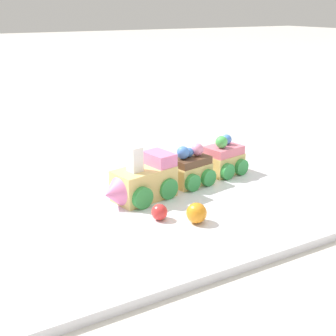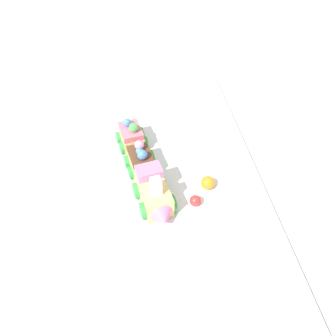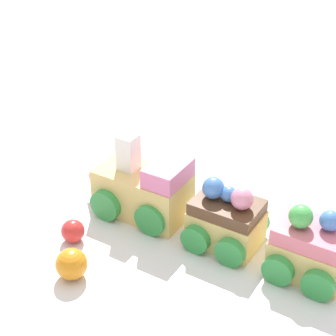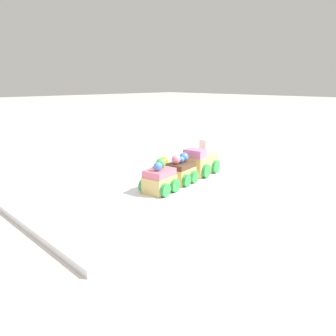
% 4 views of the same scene
% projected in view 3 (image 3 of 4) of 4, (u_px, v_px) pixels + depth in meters
% --- Properties ---
extents(ground_plane, '(10.00, 10.00, 0.00)m').
position_uv_depth(ground_plane, '(183.00, 262.00, 0.53)').
color(ground_plane, beige).
extents(display_board, '(0.73, 0.42, 0.01)m').
position_uv_depth(display_board, '(183.00, 257.00, 0.53)').
color(display_board, white).
rests_on(display_board, ground_plane).
extents(cake_train_locomotive, '(0.12, 0.08, 0.08)m').
position_uv_depth(cake_train_locomotive, '(137.00, 188.00, 0.57)').
color(cake_train_locomotive, '#E5C675').
rests_on(cake_train_locomotive, display_board).
extents(cake_car_chocolate, '(0.07, 0.07, 0.07)m').
position_uv_depth(cake_car_chocolate, '(226.00, 220.00, 0.52)').
color(cake_car_chocolate, '#E5C675').
rests_on(cake_car_chocolate, display_board).
extents(cake_car_strawberry, '(0.07, 0.07, 0.07)m').
position_uv_depth(cake_car_strawberry, '(310.00, 249.00, 0.49)').
color(cake_car_strawberry, '#E5C675').
rests_on(cake_car_strawberry, display_board).
extents(gumball_red, '(0.02, 0.02, 0.02)m').
position_uv_depth(gumball_red, '(73.00, 231.00, 0.53)').
color(gumball_red, red).
rests_on(gumball_red, display_board).
extents(gumball_orange, '(0.03, 0.03, 0.03)m').
position_uv_depth(gumball_orange, '(71.00, 264.00, 0.49)').
color(gumball_orange, orange).
rests_on(gumball_orange, display_board).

